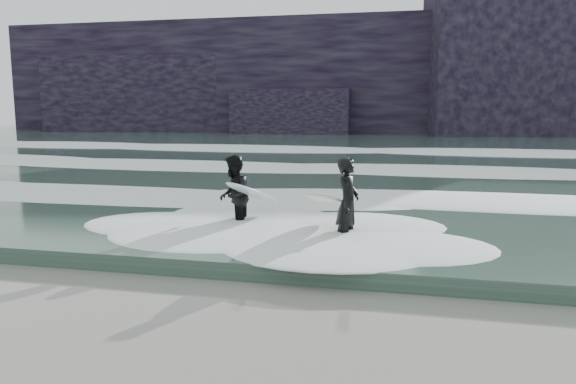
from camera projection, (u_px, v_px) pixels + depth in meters
name	position (u px, v px, depth m)	size (l,w,h in m)	color
ground	(152.00, 372.00, 5.76)	(120.00, 120.00, 0.00)	#8D6554
sea	(375.00, 148.00, 33.64)	(90.00, 52.00, 0.30)	#334B3E
headland	(392.00, 78.00, 49.24)	(70.00, 9.00, 10.00)	black
foam_near	(314.00, 196.00, 14.36)	(60.00, 3.20, 0.20)	white
foam_mid	(348.00, 166.00, 21.09)	(60.00, 4.00, 0.24)	white
foam_far	(369.00, 148.00, 29.74)	(60.00, 4.80, 0.30)	white
surfer_left	(343.00, 202.00, 10.64)	(1.05, 2.23, 1.74)	black
surfer_right	(236.00, 195.00, 11.66)	(1.29, 1.98, 1.69)	black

